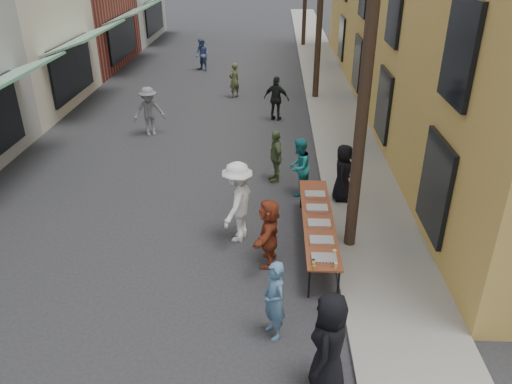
# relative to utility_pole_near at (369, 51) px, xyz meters

# --- Properties ---
(ground) EXTENTS (120.00, 120.00, 0.00)m
(ground) POSITION_rel_utility_pole_near_xyz_m (-4.30, -3.00, -4.50)
(ground) COLOR #28282B
(ground) RESTS_ON ground
(sidewalk) EXTENTS (2.20, 60.00, 0.10)m
(sidewalk) POSITION_rel_utility_pole_near_xyz_m (0.70, 12.00, -4.45)
(sidewalk) COLOR gray
(sidewalk) RESTS_ON ground
(utility_pole_near) EXTENTS (0.26, 0.26, 9.00)m
(utility_pole_near) POSITION_rel_utility_pole_near_xyz_m (0.00, 0.00, 0.00)
(utility_pole_near) COLOR #2D2116
(utility_pole_near) RESTS_ON ground
(serving_table) EXTENTS (0.70, 4.00, 0.75)m
(serving_table) POSITION_rel_utility_pole_near_xyz_m (-0.77, -0.02, -3.79)
(serving_table) COLOR brown
(serving_table) RESTS_ON ground
(catering_tray_sausage) EXTENTS (0.50, 0.33, 0.08)m
(catering_tray_sausage) POSITION_rel_utility_pole_near_xyz_m (-0.77, -1.67, -3.71)
(catering_tray_sausage) COLOR maroon
(catering_tray_sausage) RESTS_ON serving_table
(catering_tray_foil_b) EXTENTS (0.50, 0.33, 0.08)m
(catering_tray_foil_b) POSITION_rel_utility_pole_near_xyz_m (-0.77, -1.02, -3.71)
(catering_tray_foil_b) COLOR #B2B2B7
(catering_tray_foil_b) RESTS_ON serving_table
(catering_tray_buns) EXTENTS (0.50, 0.33, 0.08)m
(catering_tray_buns) POSITION_rel_utility_pole_near_xyz_m (-0.77, -0.32, -3.71)
(catering_tray_buns) COLOR tan
(catering_tray_buns) RESTS_ON serving_table
(catering_tray_foil_d) EXTENTS (0.50, 0.33, 0.08)m
(catering_tray_foil_d) POSITION_rel_utility_pole_near_xyz_m (-0.77, 0.38, -3.71)
(catering_tray_foil_d) COLOR #B2B2B7
(catering_tray_foil_d) RESTS_ON serving_table
(catering_tray_buns_end) EXTENTS (0.50, 0.33, 0.08)m
(catering_tray_buns_end) POSITION_rel_utility_pole_near_xyz_m (-0.77, 1.08, -3.71)
(catering_tray_buns_end) COLOR tan
(catering_tray_buns_end) RESTS_ON serving_table
(condiment_jar_a) EXTENTS (0.07, 0.07, 0.08)m
(condiment_jar_a) POSITION_rel_utility_pole_near_xyz_m (-0.99, -1.97, -3.71)
(condiment_jar_a) COLOR #A57F26
(condiment_jar_a) RESTS_ON serving_table
(condiment_jar_b) EXTENTS (0.07, 0.07, 0.08)m
(condiment_jar_b) POSITION_rel_utility_pole_near_xyz_m (-0.99, -1.87, -3.71)
(condiment_jar_b) COLOR #A57F26
(condiment_jar_b) RESTS_ON serving_table
(condiment_jar_c) EXTENTS (0.07, 0.07, 0.08)m
(condiment_jar_c) POSITION_rel_utility_pole_near_xyz_m (-0.99, -1.77, -3.71)
(condiment_jar_c) COLOR #A57F26
(condiment_jar_c) RESTS_ON serving_table
(cup_stack) EXTENTS (0.08, 0.08, 0.12)m
(cup_stack) POSITION_rel_utility_pole_near_xyz_m (-0.57, -1.92, -3.69)
(cup_stack) COLOR tan
(cup_stack) RESTS_ON serving_table
(guest_front_a) EXTENTS (0.84, 1.04, 1.84)m
(guest_front_a) POSITION_rel_utility_pole_near_xyz_m (-0.90, -4.15, -3.58)
(guest_front_a) COLOR black
(guest_front_a) RESTS_ON ground
(guest_front_b) EXTENTS (0.60, 0.67, 1.55)m
(guest_front_b) POSITION_rel_utility_pole_near_xyz_m (-1.75, -2.97, -3.72)
(guest_front_b) COLOR teal
(guest_front_b) RESTS_ON ground
(guest_front_c) EXTENTS (0.87, 0.97, 1.64)m
(guest_front_c) POSITION_rel_utility_pole_near_xyz_m (-1.11, 2.67, -3.68)
(guest_front_c) COLOR teal
(guest_front_c) RESTS_ON ground
(guest_front_d) EXTENTS (1.09, 1.44, 1.98)m
(guest_front_d) POSITION_rel_utility_pole_near_xyz_m (-2.62, 0.25, -3.51)
(guest_front_d) COLOR white
(guest_front_d) RESTS_ON ground
(guest_front_e) EXTENTS (0.61, 0.98, 1.55)m
(guest_front_e) POSITION_rel_utility_pole_near_xyz_m (-1.75, 3.50, -3.72)
(guest_front_e) COLOR #596C3F
(guest_front_e) RESTS_ON ground
(guest_queue_back) EXTENTS (0.67, 1.51, 1.58)m
(guest_queue_back) POSITION_rel_utility_pole_near_xyz_m (-1.88, -0.73, -3.71)
(guest_queue_back) COLOR #973C21
(guest_queue_back) RESTS_ON ground
(server) EXTENTS (0.71, 0.89, 1.58)m
(server) POSITION_rel_utility_pole_near_xyz_m (0.05, 2.19, -3.61)
(server) COLOR black
(server) RESTS_ON sidewalk
(passerby_left) EXTENTS (1.30, 1.04, 1.77)m
(passerby_left) POSITION_rel_utility_pole_near_xyz_m (-6.31, 7.18, -3.62)
(passerby_left) COLOR slate
(passerby_left) RESTS_ON ground
(passerby_mid) EXTENTS (1.10, 0.72, 1.73)m
(passerby_mid) POSITION_rel_utility_pole_near_xyz_m (-1.74, 9.00, -3.63)
(passerby_mid) COLOR black
(passerby_mid) RESTS_ON ground
(passerby_right) EXTENTS (0.65, 0.66, 1.54)m
(passerby_right) POSITION_rel_utility_pole_near_xyz_m (-3.63, 12.06, -3.73)
(passerby_right) COLOR #505833
(passerby_right) RESTS_ON ground
(passerby_far) EXTENTS (1.05, 1.03, 1.70)m
(passerby_far) POSITION_rel_utility_pole_near_xyz_m (-5.73, 17.00, -3.65)
(passerby_far) COLOR #4D6295
(passerby_far) RESTS_ON ground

